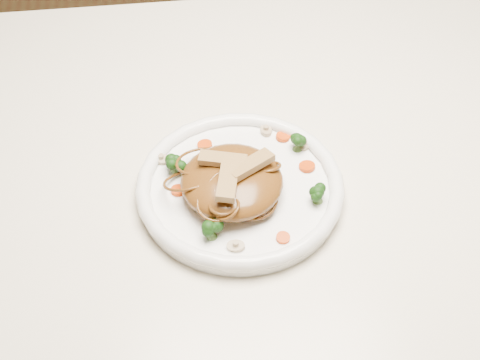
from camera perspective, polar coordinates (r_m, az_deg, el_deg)
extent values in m
cube|color=beige|center=(1.02, 4.17, 1.63)|extent=(1.20, 0.80, 0.04)
cylinder|color=brown|center=(1.56, -18.80, -0.94)|extent=(0.06, 0.06, 0.71)
cylinder|color=white|center=(0.94, 0.00, -0.91)|extent=(0.33, 0.33, 0.02)
ellipsoid|color=brown|center=(0.91, -0.67, -0.10)|extent=(0.14, 0.14, 0.04)
cube|color=tan|center=(0.89, 0.88, 1.24)|extent=(0.07, 0.05, 0.01)
cube|color=tan|center=(0.90, -1.41, 1.67)|extent=(0.06, 0.04, 0.01)
cube|color=tan|center=(0.88, -0.97, 0.11)|extent=(0.04, 0.07, 0.01)
cylinder|color=#E54908|center=(1.00, 3.50, 3.51)|extent=(0.02, 0.02, 0.00)
cylinder|color=#E54908|center=(0.93, -5.05, -0.84)|extent=(0.03, 0.03, 0.00)
cylinder|color=#E54908|center=(0.96, 5.45, 1.10)|extent=(0.02, 0.02, 0.00)
cylinder|color=#E54908|center=(0.99, -2.87, 2.86)|extent=(0.02, 0.02, 0.00)
cylinder|color=#E54908|center=(0.88, 3.51, -4.69)|extent=(0.02, 0.02, 0.00)
cylinder|color=#C0AF90|center=(0.87, -0.35, -5.38)|extent=(0.03, 0.03, 0.01)
cylinder|color=#C0AF90|center=(0.99, 5.24, 2.85)|extent=(0.03, 0.03, 0.01)
cylinder|color=#C0AF90|center=(0.97, -6.40, 1.68)|extent=(0.03, 0.03, 0.01)
cylinder|color=#C0AF90|center=(1.01, 2.12, 4.04)|extent=(0.02, 0.02, 0.01)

